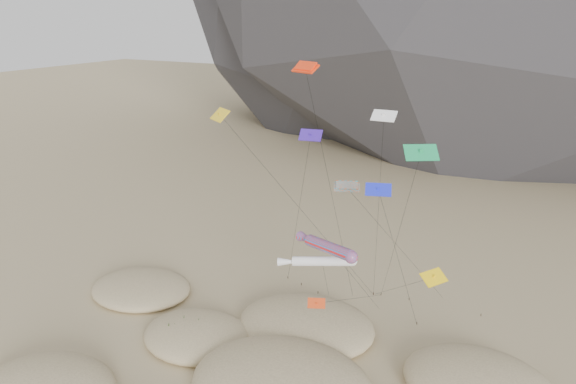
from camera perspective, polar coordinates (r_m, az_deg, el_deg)
The scene contains 7 objects.
dunes at distance 51.25m, azimuth -2.76°, elevation -18.84°, with size 52.21×34.75×4.21m.
kite_stakes at distance 65.93m, azimuth 8.18°, elevation -10.48°, with size 22.59×4.98×0.30m.
rainbow_tube_kite at distance 50.87m, azimuth 4.02°, elevation -5.60°, with size 7.55×12.57×12.00m.
white_tube_kite at distance 52.30m, azimuth 3.14°, elevation -7.05°, with size 7.14×12.06×10.03m.
orange_parafoil at distance 48.18m, azimuth 1.86°, elevation 12.14°, with size 2.67×12.60×27.34m.
multi_parafoil at distance 48.99m, azimuth 6.16°, elevation 0.37°, with size 7.20×16.56×17.33m.
delta_kites at distance 47.64m, azimuth 7.09°, elevation 1.45°, with size 21.88×18.07×23.29m.
Camera 1 is at (20.51, -30.96, 31.57)m, focal length 35.00 mm.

